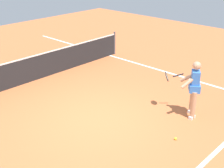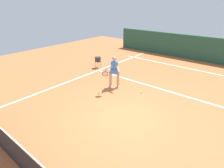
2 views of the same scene
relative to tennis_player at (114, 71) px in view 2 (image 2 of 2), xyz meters
name	(u,v)px [view 2 (image 2 of 2)]	position (x,y,z in m)	size (l,w,h in m)	color
ground_plane	(125,117)	(-1.87, 1.70, -0.85)	(24.25, 24.25, 0.00)	#C66638
court_back_wall	(203,49)	(-1.87, -7.33, -0.01)	(13.31, 0.24, 1.67)	#23513D
baseline_marking	(190,69)	(-1.87, -5.13, -0.84)	(9.31, 0.10, 0.01)	white
service_line_marking	(162,89)	(-1.87, -1.30, -0.84)	(8.31, 0.10, 0.01)	white
sideline_right_marking	(56,86)	(2.29, 1.70, -0.84)	(0.10, 16.65, 0.01)	white
court_net	(32,168)	(-1.87, 5.20, -0.40)	(8.99, 0.08, 0.97)	#4C4C51
tennis_player	(114,71)	(0.00, 0.00, 0.00)	(0.69, 1.14, 1.55)	tan
tennis_ball_near	(141,92)	(-1.31, -0.37, -0.81)	(0.07, 0.07, 0.07)	#D1E533
ball_hopper	(98,59)	(2.64, -1.67, -0.30)	(0.36, 0.36, 0.74)	#333338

